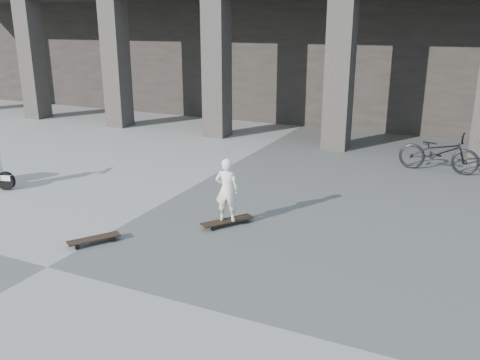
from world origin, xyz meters
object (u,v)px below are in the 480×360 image
at_px(longboard, 227,221).
at_px(child, 227,190).
at_px(skateboard_spare, 94,239).
at_px(bicycle, 439,152).

height_order(longboard, child, child).
relative_size(longboard, skateboard_spare, 1.14).
bearing_deg(longboard, child, 178.26).
xyz_separation_m(longboard, skateboard_spare, (-1.51, -1.52, -0.00)).
bearing_deg(bicycle, child, 152.34).
relative_size(longboard, bicycle, 0.51).
bearing_deg(skateboard_spare, bicycle, -0.59).
distance_m(longboard, child, 0.55).
xyz_separation_m(skateboard_spare, bicycle, (4.38, 6.41, 0.38)).
bearing_deg(child, skateboard_spare, 32.16).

